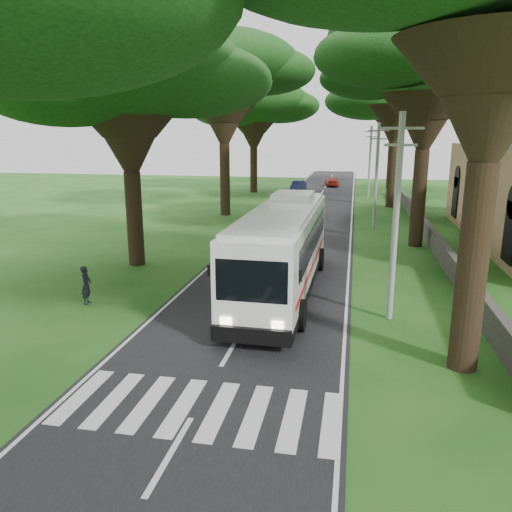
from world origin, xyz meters
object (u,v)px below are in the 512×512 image
pole_far (370,160)px  distant_car_c (332,182)px  pedestrian (86,285)px  pole_mid (376,174)px  distant_car_a (294,194)px  pole_near (396,215)px  coach_bus (283,248)px  distant_car_b (298,186)px

pole_far → distant_car_c: pole_far is taller
distant_car_c → pedestrian: size_ratio=2.53×
pole_mid → distant_car_c: 31.38m
distant_car_a → pole_near: bearing=89.1°
pole_mid → distant_car_c: size_ratio=1.87×
pole_mid → pole_near: bearing=-90.0°
distant_car_c → pedestrian: pedestrian is taller
coach_bus → distant_car_a: 32.98m
pole_far → distant_car_a: pole_far is taller
pole_mid → distant_car_b: size_ratio=1.92×
distant_car_a → distant_car_c: bearing=-116.0°
pole_near → pole_far: 40.00m
pole_near → distant_car_b: (-8.50, 43.13, -3.46)m
pole_far → pole_near: bearing=-90.0°
coach_bus → pedestrian: (-8.09, -3.28, -1.27)m
pole_far → coach_bus: 37.80m
pole_mid → pedestrian: pole_mid is taller
pole_mid → distant_car_c: (-4.70, 30.83, -3.53)m
coach_bus → pedestrian: bearing=-157.1°
pole_mid → pole_far: bearing=90.0°
pole_mid → distant_car_a: size_ratio=2.30×
pole_far → distant_car_b: size_ratio=1.92×
pole_far → pedestrian: 42.82m
pole_far → distant_car_a: (-8.07, -4.67, -3.56)m
pole_far → distant_car_b: pole_far is taller
pole_near → pole_far: same height
pole_near → pedestrian: pole_near is taller
pedestrian → distant_car_a: bearing=-17.1°
distant_car_a → distant_car_b: bearing=-100.6°
pole_far → coach_bus: size_ratio=0.60×
pedestrian → distant_car_b: bearing=-15.2°
pole_mid → distant_car_a: bearing=117.8°
coach_bus → distant_car_c: (-0.00, 48.28, -1.47)m
pole_near → distant_car_b: pole_near is taller
pole_near → pole_mid: 20.00m
coach_bus → distant_car_a: size_ratio=3.84×
distant_car_a → distant_car_c: size_ratio=0.81×
pole_mid → pole_far: 20.00m
coach_bus → distant_car_c: 48.30m
pole_mid → coach_bus: 18.19m
distant_car_b → distant_car_c: size_ratio=0.98×
pole_mid → pole_far: (0.00, 20.00, 0.00)m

